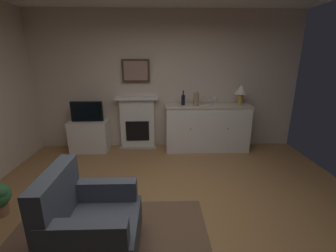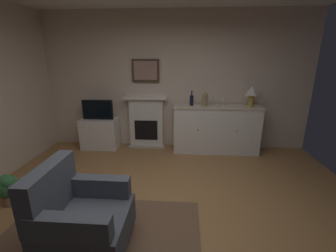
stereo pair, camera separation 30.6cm
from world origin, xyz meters
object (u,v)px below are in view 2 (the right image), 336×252
at_px(framed_picture, 146,71).
at_px(sideboard_cabinet, 216,129).
at_px(wine_bottle, 192,100).
at_px(wine_glass_center, 219,100).
at_px(fireplace_unit, 147,122).
at_px(tv_cabinet, 100,133).
at_px(table_lamp, 252,92).
at_px(wine_glass_right, 225,100).
at_px(armchair, 80,217).
at_px(tv_set, 98,110).
at_px(potted_plant_fern, 6,187).
at_px(vase_decorative, 205,99).
at_px(wine_glass_left, 213,99).

height_order(framed_picture, sideboard_cabinet, framed_picture).
xyz_separation_m(wine_bottle, wine_glass_center, (0.53, -0.06, 0.01)).
relative_size(fireplace_unit, tv_cabinet, 1.47).
xyz_separation_m(sideboard_cabinet, table_lamp, (0.64, 0.00, 0.76)).
relative_size(fireplace_unit, wine_glass_center, 6.67).
distance_m(wine_glass_right, tv_cabinet, 2.66).
distance_m(wine_glass_center, armchair, 3.17).
distance_m(table_lamp, tv_set, 3.08).
xyz_separation_m(wine_glass_center, tv_cabinet, (-2.44, 0.07, -0.76)).
relative_size(framed_picture, potted_plant_fern, 1.28).
height_order(vase_decorative, tv_cabinet, vase_decorative).
xyz_separation_m(wine_glass_center, armchair, (-1.67, -2.60, -0.69)).
bearing_deg(wine_bottle, wine_glass_right, -3.54).
xyz_separation_m(wine_glass_right, tv_cabinet, (-2.55, 0.05, -0.76)).
xyz_separation_m(wine_glass_left, potted_plant_fern, (-2.85, -2.03, -0.82)).
bearing_deg(vase_decorative, wine_glass_center, -1.81).
distance_m(tv_cabinet, armchair, 2.79).
xyz_separation_m(vase_decorative, armchair, (-1.39, -2.61, -0.71)).
distance_m(framed_picture, wine_bottle, 1.11).
xyz_separation_m(framed_picture, wine_bottle, (0.94, -0.22, -0.55)).
height_order(table_lamp, tv_cabinet, table_lamp).
distance_m(tv_set, potted_plant_fern, 2.15).
xyz_separation_m(framed_picture, wine_glass_right, (1.58, -0.26, -0.53)).
height_order(wine_glass_left, tv_set, wine_glass_left).
relative_size(sideboard_cabinet, vase_decorative, 6.09).
bearing_deg(wine_bottle, wine_glass_center, -6.51).
bearing_deg(potted_plant_fern, sideboard_cabinet, 34.45).
xyz_separation_m(framed_picture, wine_glass_center, (1.47, -0.28, -0.53)).
distance_m(fireplace_unit, armchair, 2.85).
xyz_separation_m(wine_glass_right, armchair, (-1.78, -2.62, -0.69)).
height_order(wine_glass_left, wine_glass_center, same).
distance_m(framed_picture, tv_cabinet, 1.63).
relative_size(fireplace_unit, potted_plant_fern, 2.56).
bearing_deg(tv_cabinet, fireplace_unit, 9.45).
xyz_separation_m(sideboard_cabinet, wine_glass_center, (0.03, -0.06, 0.60)).
xyz_separation_m(table_lamp, wine_glass_center, (-0.61, -0.06, -0.16)).
bearing_deg(wine_bottle, framed_picture, 166.73).
height_order(framed_picture, wine_glass_left, framed_picture).
height_order(wine_glass_right, tv_cabinet, wine_glass_right).
bearing_deg(wine_glass_left, table_lamp, -1.54).
relative_size(potted_plant_fern, armchair, 0.47).
height_order(vase_decorative, armchair, vase_decorative).
bearing_deg(vase_decorative, wine_glass_left, 22.44).
bearing_deg(table_lamp, framed_picture, 173.89).
bearing_deg(vase_decorative, tv_set, 178.89).
relative_size(table_lamp, wine_glass_center, 2.42).
bearing_deg(vase_decorative, table_lamp, 3.21).
distance_m(wine_glass_center, tv_cabinet, 2.56).
xyz_separation_m(sideboard_cabinet, wine_glass_left, (-0.08, 0.02, 0.60)).
height_order(wine_glass_left, armchair, wine_glass_left).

